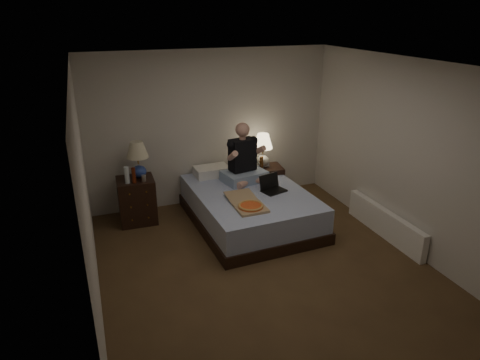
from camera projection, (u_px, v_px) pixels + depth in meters
name	position (u px, v px, depth m)	size (l,w,h in m)	color
floor	(264.00, 266.00, 5.44)	(4.00, 4.50, 0.00)	brown
ceiling	(270.00, 65.00, 4.52)	(4.00, 4.50, 0.00)	white
wall_back	(211.00, 128.00, 6.94)	(4.00, 2.50, 0.00)	silver
wall_front	(394.00, 283.00, 3.02)	(4.00, 2.50, 0.00)	silver
wall_left	(86.00, 200.00, 4.33)	(4.50, 2.50, 0.00)	silver
wall_right	(406.00, 156.00, 5.62)	(4.50, 2.50, 0.00)	silver
bed	(250.00, 207.00, 6.48)	(1.57, 2.10, 0.52)	#5B75B7
nightstand_left	(137.00, 200.00, 6.48)	(0.54, 0.48, 0.70)	black
nightstand_right	(267.00, 184.00, 7.23)	(0.47, 0.42, 0.61)	black
lamp_left	(138.00, 160.00, 6.31)	(0.32, 0.32, 0.56)	navy
lamp_right	(263.00, 150.00, 7.04)	(0.32, 0.32, 0.56)	#9B9B93
water_bottle	(127.00, 175.00, 6.16)	(0.07, 0.07, 0.25)	white
soda_can	(144.00, 178.00, 6.25)	(0.07, 0.07, 0.10)	#B9B9B4
beer_bottle_left	(134.00, 175.00, 6.18)	(0.06, 0.06, 0.23)	#511A0B
beer_bottle_right	(261.00, 163.00, 6.93)	(0.06, 0.06, 0.23)	#592E0C
person	(244.00, 153.00, 6.58)	(0.66, 0.52, 0.93)	black
laptop	(274.00, 184.00, 6.32)	(0.34, 0.28, 0.24)	black
pizza_box	(251.00, 207.00, 5.78)	(0.40, 0.76, 0.08)	tan
radiator	(385.00, 223.00, 6.11)	(0.10, 1.60, 0.40)	white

